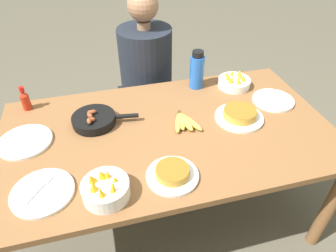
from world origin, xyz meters
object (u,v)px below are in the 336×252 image
Objects in this scene: empty_plate_near_front at (43,192)px; empty_plate_far_right at (25,142)px; frittata_plate_side at (172,174)px; empty_plate_far_left at (273,100)px; fruit_bowl_citrus at (105,189)px; hot_sauce_bottle at (25,100)px; frittata_plate_center at (239,115)px; banana_bunch at (184,121)px; skillet at (95,120)px; water_bottle at (197,70)px; person_figure at (147,91)px; fruit_bowl_mango at (234,82)px.

empty_plate_near_front is 0.38m from empty_plate_far_right.
empty_plate_far_left is at bearing 29.73° from frittata_plate_side.
fruit_bowl_citrus reaches higher than empty_plate_near_front.
empty_plate_near_front is at bearing -79.73° from hot_sauce_bottle.
frittata_plate_center is at bearing -4.20° from empty_plate_far_right.
fruit_bowl_citrus is at bearing -140.14° from banana_bunch.
skillet is 0.71m from water_bottle.
frittata_plate_side is at bearing -46.79° from hot_sauce_bottle.
person_figure reaches higher than hot_sauce_bottle.
hot_sauce_bottle is (-0.37, 0.24, 0.04)m from skillet.
frittata_plate_side is 0.88× the size of empty_plate_far_right.
empty_plate_far_right is (-0.11, 0.36, 0.00)m from empty_plate_near_front.
fruit_bowl_citrus is at bearing -16.77° from empty_plate_near_front.
frittata_plate_center is 1.22m from hot_sauce_bottle.
banana_bunch is 0.92m from hot_sauce_bottle.
empty_plate_far_left is 1.23× the size of fruit_bowl_citrus.
fruit_bowl_mango is 0.70m from person_figure.
frittata_plate_center reaches higher than empty_plate_near_front.
water_bottle is at bearing -54.93° from person_figure.
person_figure is (-0.07, 0.73, -0.23)m from banana_bunch.
banana_bunch is 0.72× the size of empty_plate_far_right.
banana_bunch is 0.39m from frittata_plate_side.
person_figure is at bearing 70.54° from fruit_bowl_citrus.
banana_bunch is 0.97× the size of fruit_bowl_citrus.
empty_plate_far_left is 0.27m from fruit_bowl_mango.
frittata_plate_center is 1.32× the size of fruit_bowl_mango.
water_bottle is 1.03m from hot_sauce_bottle.
water_bottle reaches higher than banana_bunch.
empty_plate_far_left is at bearing 16.19° from empty_plate_near_front.
skillet is at bearing 122.69° from frittata_plate_side.
person_figure is at bearing 95.19° from banana_bunch.
banana_bunch is 0.42m from water_bottle.
person_figure is at bearing 64.42° from skillet.
skillet is 1.80× the size of fruit_bowl_citrus.
water_bottle is (-0.12, 0.39, 0.09)m from frittata_plate_center.
skillet reaches higher than frittata_plate_side.
hot_sauce_bottle is (-0.68, 0.72, 0.04)m from frittata_plate_side.
person_figure reaches higher than fruit_bowl_citrus.
water_bottle reaches higher than empty_plate_far_right.
water_bottle reaches higher than hot_sauce_bottle.
water_bottle is 0.20× the size of person_figure.
person_figure is at bearing 84.94° from frittata_plate_side.
empty_plate_far_right is 0.32m from hot_sauce_bottle.
fruit_bowl_citrus is at bearing -131.22° from water_bottle.
empty_plate_far_left is (1.30, 0.38, 0.00)m from empty_plate_near_front.
skillet is at bearing 11.20° from empty_plate_far_right.
frittata_plate_center is 0.88m from person_figure.
frittata_plate_center is at bearing -159.53° from empty_plate_far_left.
banana_bunch is at bearing -3.93° from empty_plate_far_right.
person_figure is (0.40, 0.60, -0.24)m from skillet.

